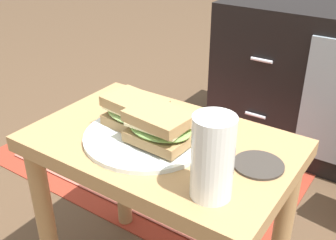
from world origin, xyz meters
name	(u,v)px	position (x,y,z in m)	size (l,w,h in m)	color
side_table	(162,174)	(0.00, 0.00, 0.37)	(0.56, 0.36, 0.46)	#A37A4C
area_rug	(157,155)	(-0.38, 0.51, 0.00)	(1.14, 0.80, 0.01)	maroon
plate	(147,136)	(-0.03, -0.02, 0.47)	(0.27, 0.27, 0.01)	silver
sandwich_front	(135,113)	(-0.07, 0.00, 0.50)	(0.15, 0.10, 0.07)	#9E7A4C
sandwich_back	(160,127)	(0.02, -0.03, 0.51)	(0.14, 0.11, 0.07)	#9E7A4C
beer_glass	(213,160)	(0.18, -0.11, 0.53)	(0.07, 0.07, 0.15)	silver
coaster	(258,165)	(0.21, 0.02, 0.46)	(0.10, 0.10, 0.01)	#332D28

